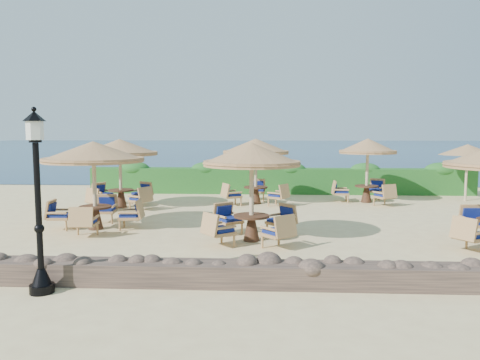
# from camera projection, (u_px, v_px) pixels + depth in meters

# --- Properties ---
(ground) EXTENTS (120.00, 120.00, 0.00)m
(ground) POSITION_uv_depth(u_px,v_px,m) (287.00, 223.00, 15.09)
(ground) COLOR beige
(ground) RESTS_ON ground
(sea) EXTENTS (160.00, 160.00, 0.00)m
(sea) POSITION_uv_depth(u_px,v_px,m) (268.00, 147.00, 84.61)
(sea) COLOR #0B264B
(sea) RESTS_ON ground
(hedge) EXTENTS (18.00, 0.90, 1.20)m
(hedge) POSITION_uv_depth(u_px,v_px,m) (280.00, 181.00, 22.18)
(hedge) COLOR #1A511C
(hedge) RESTS_ON ground
(stone_wall) EXTENTS (15.00, 0.65, 0.44)m
(stone_wall) POSITION_uv_depth(u_px,v_px,m) (302.00, 275.00, 8.91)
(stone_wall) COLOR brown
(stone_wall) RESTS_ON ground
(lamp_post) EXTENTS (0.44, 0.44, 3.31)m
(lamp_post) POSITION_uv_depth(u_px,v_px,m) (38.00, 209.00, 8.42)
(lamp_post) COLOR black
(lamp_post) RESTS_ON ground
(extra_parasol) EXTENTS (2.30, 2.30, 2.41)m
(extra_parasol) POSITION_uv_depth(u_px,v_px,m) (468.00, 150.00, 19.62)
(extra_parasol) COLOR #C5B18B
(extra_parasol) RESTS_ON ground
(cafe_set_0) EXTENTS (3.02, 3.02, 2.65)m
(cafe_set_0) POSITION_uv_depth(u_px,v_px,m) (94.00, 167.00, 13.94)
(cafe_set_0) COLOR #C5B18B
(cafe_set_0) RESTS_ON ground
(cafe_set_1) EXTENTS (2.63, 2.63, 2.65)m
(cafe_set_1) POSITION_uv_depth(u_px,v_px,m) (252.00, 175.00, 12.46)
(cafe_set_1) COLOR #C5B18B
(cafe_set_1) RESTS_ON ground
(cafe_set_3) EXTENTS (2.91, 2.91, 2.65)m
(cafe_set_3) POSITION_uv_depth(u_px,v_px,m) (120.00, 160.00, 17.94)
(cafe_set_3) COLOR #C5B18B
(cafe_set_3) RESTS_ON ground
(cafe_set_4) EXTENTS (2.77, 2.76, 2.65)m
(cafe_set_4) POSITION_uv_depth(u_px,v_px,m) (256.00, 158.00, 18.88)
(cafe_set_4) COLOR #C5B18B
(cafe_set_4) RESTS_ON ground
(cafe_set_5) EXTENTS (2.59, 2.77, 2.65)m
(cafe_set_5) POSITION_uv_depth(u_px,v_px,m) (367.00, 159.00, 19.26)
(cafe_set_5) COLOR #C5B18B
(cafe_set_5) RESTS_ON ground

